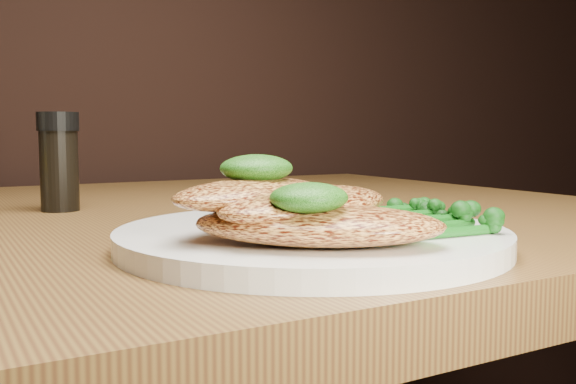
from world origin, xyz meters
TOP-DOWN VIEW (x-y plane):
  - plate at (0.11, 0.80)m, footprint 0.27×0.27m
  - chicken_front at (0.08, 0.74)m, footprint 0.17×0.16m
  - chicken_mid at (0.09, 0.77)m, footprint 0.17×0.13m
  - chicken_back at (0.06, 0.79)m, footprint 0.15×0.11m
  - pesto_front at (0.07, 0.73)m, footprint 0.05×0.05m
  - pesto_back at (0.07, 0.79)m, footprint 0.05×0.05m
  - broccolini_bundle at (0.16, 0.76)m, footprint 0.14×0.11m
  - pepper_grinder at (-0.00, 1.11)m, footprint 0.05×0.05m

SIDE VIEW (x-z plane):
  - plate at x=0.11m, z-range 0.75..0.76m
  - broccolini_bundle at x=0.16m, z-range 0.76..0.78m
  - chicken_front at x=0.08m, z-range 0.76..0.79m
  - chicken_mid at x=0.09m, z-range 0.77..0.80m
  - chicken_back at x=0.06m, z-range 0.78..0.80m
  - pesto_front at x=0.07m, z-range 0.79..0.80m
  - pepper_grinder at x=0.00m, z-range 0.75..0.85m
  - pesto_back at x=0.07m, z-range 0.80..0.82m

